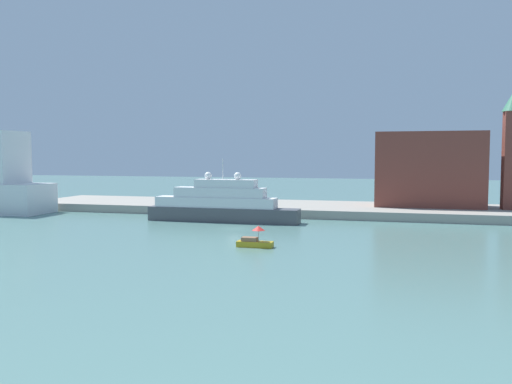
{
  "coord_description": "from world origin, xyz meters",
  "views": [
    {
      "loc": [
        25.82,
        -82.12,
        12.11
      ],
      "look_at": [
        2.08,
        6.0,
        5.77
      ],
      "focal_mm": 36.41,
      "sensor_mm": 36.0,
      "label": 1
    }
  ],
  "objects_px": {
    "large_yacht": "(221,205)",
    "mooring_bollard": "(248,206)",
    "harbor_building": "(429,169)",
    "person_figure": "(204,200)",
    "bell_tower": "(512,145)",
    "small_motorboat": "(255,240)",
    "parked_car": "(176,202)"
  },
  "relations": [
    {
      "from": "large_yacht",
      "to": "mooring_bollard",
      "type": "relative_size",
      "value": 43.74
    },
    {
      "from": "harbor_building",
      "to": "person_figure",
      "type": "distance_m",
      "value": 48.22
    },
    {
      "from": "harbor_building",
      "to": "bell_tower",
      "type": "xyz_separation_m",
      "value": [
        15.19,
        -2.15,
        4.85
      ]
    },
    {
      "from": "large_yacht",
      "to": "small_motorboat",
      "type": "distance_m",
      "value": 27.66
    },
    {
      "from": "bell_tower",
      "to": "mooring_bollard",
      "type": "relative_size",
      "value": 35.32
    },
    {
      "from": "person_figure",
      "to": "mooring_bollard",
      "type": "xyz_separation_m",
      "value": [
        12.38,
        -8.25,
        -0.43
      ]
    },
    {
      "from": "harbor_building",
      "to": "bell_tower",
      "type": "relative_size",
      "value": 0.93
    },
    {
      "from": "small_motorboat",
      "to": "person_figure",
      "type": "bearing_deg",
      "value": 118.91
    },
    {
      "from": "large_yacht",
      "to": "parked_car",
      "type": "xyz_separation_m",
      "value": [
        -14.21,
        12.12,
        -0.85
      ]
    },
    {
      "from": "harbor_building",
      "to": "mooring_bollard",
      "type": "height_order",
      "value": "harbor_building"
    },
    {
      "from": "small_motorboat",
      "to": "person_figure",
      "type": "distance_m",
      "value": 47.46
    },
    {
      "from": "large_yacht",
      "to": "bell_tower",
      "type": "height_order",
      "value": "bell_tower"
    },
    {
      "from": "large_yacht",
      "to": "person_figure",
      "type": "relative_size",
      "value": 17.51
    },
    {
      "from": "small_motorboat",
      "to": "harbor_building",
      "type": "relative_size",
      "value": 0.23
    },
    {
      "from": "large_yacht",
      "to": "mooring_bollard",
      "type": "distance_m",
      "value": 9.44
    },
    {
      "from": "parked_car",
      "to": "mooring_bollard",
      "type": "distance_m",
      "value": 17.05
    },
    {
      "from": "small_motorboat",
      "to": "person_figure",
      "type": "xyz_separation_m",
      "value": [
        -22.93,
        41.52,
        1.54
      ]
    },
    {
      "from": "small_motorboat",
      "to": "mooring_bollard",
      "type": "bearing_deg",
      "value": 107.58
    },
    {
      "from": "large_yacht",
      "to": "bell_tower",
      "type": "xyz_separation_m",
      "value": [
        52.83,
        20.06,
        11.09
      ]
    },
    {
      "from": "small_motorboat",
      "to": "bell_tower",
      "type": "bearing_deg",
      "value": 48.13
    },
    {
      "from": "person_figure",
      "to": "large_yacht",
      "type": "bearing_deg",
      "value": -60.35
    },
    {
      "from": "parked_car",
      "to": "person_figure",
      "type": "bearing_deg",
      "value": 49.56
    },
    {
      "from": "parked_car",
      "to": "harbor_building",
      "type": "bearing_deg",
      "value": 11.01
    },
    {
      "from": "person_figure",
      "to": "mooring_bollard",
      "type": "distance_m",
      "value": 14.88
    },
    {
      "from": "small_motorboat",
      "to": "parked_car",
      "type": "height_order",
      "value": "parked_car"
    },
    {
      "from": "bell_tower",
      "to": "person_figure",
      "type": "distance_m",
      "value": 63.81
    },
    {
      "from": "small_motorboat",
      "to": "parked_car",
      "type": "bearing_deg",
      "value": 126.89
    },
    {
      "from": "large_yacht",
      "to": "parked_car",
      "type": "relative_size",
      "value": 7.14
    },
    {
      "from": "parked_car",
      "to": "mooring_bollard",
      "type": "bearing_deg",
      "value": -10.5
    },
    {
      "from": "small_motorboat",
      "to": "person_figure",
      "type": "relative_size",
      "value": 2.96
    },
    {
      "from": "parked_car",
      "to": "mooring_bollard",
      "type": "relative_size",
      "value": 6.12
    },
    {
      "from": "small_motorboat",
      "to": "harbor_building",
      "type": "height_order",
      "value": "harbor_building"
    }
  ]
}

